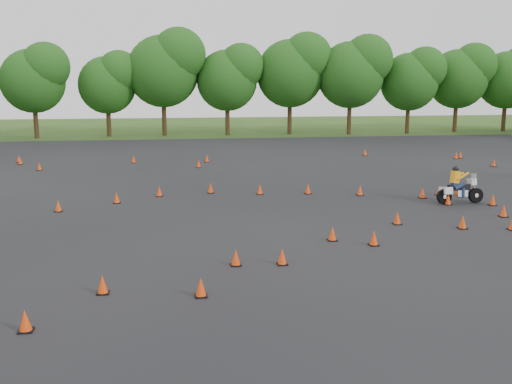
# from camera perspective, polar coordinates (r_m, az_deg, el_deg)

# --- Properties ---
(ground) EXTENTS (140.00, 140.00, 0.00)m
(ground) POSITION_cam_1_polar(r_m,az_deg,el_deg) (17.18, 2.04, -6.43)
(ground) COLOR #2D5119
(ground) RESTS_ON ground
(asphalt_pad) EXTENTS (62.00, 62.00, 0.00)m
(asphalt_pad) POSITION_cam_1_polar(r_m,az_deg,el_deg) (22.90, -0.76, -2.01)
(asphalt_pad) COLOR black
(asphalt_pad) RESTS_ON ground
(treeline) EXTENTS (87.26, 32.58, 11.15)m
(treeline) POSITION_cam_1_polar(r_m,az_deg,el_deg) (51.94, -0.94, 10.48)
(treeline) COLOR #1F4E16
(treeline) RESTS_ON ground
(traffic_cones) EXTENTS (36.53, 32.94, 0.45)m
(traffic_cones) POSITION_cam_1_polar(r_m,az_deg,el_deg) (22.38, -0.76, -1.72)
(traffic_cones) COLOR #E93E09
(traffic_cones) RESTS_ON asphalt_pad
(rider_yellow) EXTENTS (2.13, 0.74, 1.63)m
(rider_yellow) POSITION_cam_1_polar(r_m,az_deg,el_deg) (25.86, 19.85, 0.67)
(rider_yellow) COLOR orange
(rider_yellow) RESTS_ON ground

